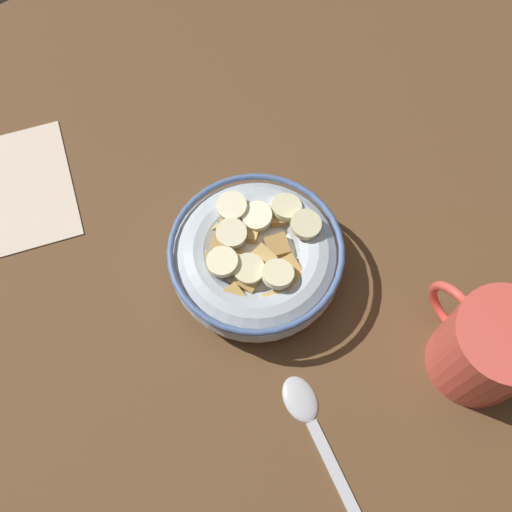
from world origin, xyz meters
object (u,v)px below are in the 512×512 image
at_px(cereal_bowl, 256,257).
at_px(coffee_mug, 487,347).
at_px(spoon, 310,418).
at_px(folded_napkin, 29,186).

height_order(cereal_bowl, coffee_mug, coffee_mug).
distance_m(spoon, coffee_mug, 0.16).
distance_m(cereal_bowl, coffee_mug, 0.21).
xyz_separation_m(cereal_bowl, coffee_mug, (-0.19, -0.10, 0.02)).
xyz_separation_m(coffee_mug, folded_napkin, (0.40, 0.24, -0.04)).
distance_m(coffee_mug, folded_napkin, 0.47).
relative_size(spoon, folded_napkin, 0.98).
xyz_separation_m(spoon, folded_napkin, (0.35, 0.09, -0.00)).
height_order(spoon, folded_napkin, spoon).
height_order(cereal_bowl, folded_napkin, cereal_bowl).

